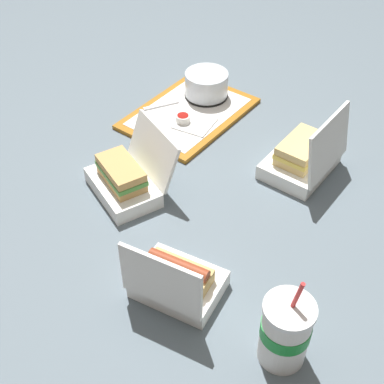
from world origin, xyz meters
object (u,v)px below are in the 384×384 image
food_tray (189,113)px  clamshell_sandwich_front (126,179)px  cake_container (206,85)px  ketchup_cup (183,119)px  clamshell_hotdog_left (177,281)px  clamshell_sandwich_right (303,157)px  plastic_fork (161,105)px  soda_cup_back (285,331)px

food_tray → clamshell_sandwich_front: 0.37m
cake_container → ketchup_cup: (-0.16, -0.01, -0.02)m
ketchup_cup → clamshell_sandwich_front: clamshell_sandwich_front is taller
clamshell_hotdog_left → ketchup_cup: bearing=29.2°
food_tray → clamshell_hotdog_left: (-0.56, -0.30, 0.03)m
cake_container → clamshell_sandwich_right: clamshell_sandwich_right is taller
plastic_fork → clamshell_sandwich_right: (-0.06, -0.46, 0.03)m
cake_container → clamshell_sandwich_right: bearing=-115.0°
plastic_fork → clamshell_sandwich_right: bearing=-59.8°
ketchup_cup → clamshell_sandwich_right: 0.36m
ketchup_cup → clamshell_sandwich_right: bearing=-92.9°
clamshell_sandwich_front → clamshell_sandwich_right: bearing=-50.0°
ketchup_cup → clamshell_sandwich_right: (-0.02, -0.36, 0.02)m
food_tray → ketchup_cup: 0.06m
cake_container → soda_cup_back: (-0.69, -0.53, 0.03)m
cake_container → clamshell_sandwich_front: clamshell_sandwich_front is taller
soda_cup_back → clamshell_sandwich_front: bearing=65.7°
plastic_fork → clamshell_sandwich_right: size_ratio=0.52×
clamshell_hotdog_left → soda_cup_back: soda_cup_back is taller
clamshell_sandwich_front → soda_cup_back: bearing=-114.3°
food_tray → ketchup_cup: (-0.06, -0.01, 0.02)m
plastic_fork → ketchup_cup: bearing=-75.2°
food_tray → clamshell_sandwich_front: (-0.36, -0.03, 0.04)m
food_tray → soda_cup_back: 0.80m
cake_container → clamshell_sandwich_right: 0.41m
food_tray → plastic_fork: plastic_fork is taller
clamshell_sandwich_right → soda_cup_back: soda_cup_back is taller
food_tray → cake_container: 0.11m
food_tray → cake_container: bearing=-2.1°
clamshell_hotdog_left → clamshell_sandwich_right: (0.49, -0.08, 0.00)m
cake_container → food_tray: bearing=177.9°
cake_container → ketchup_cup: size_ratio=3.27×
plastic_fork → clamshell_sandwich_front: size_ratio=0.44×
cake_container → clamshell_hotdog_left: clamshell_hotdog_left is taller
plastic_fork → clamshell_sandwich_front: bearing=-123.6°
ketchup_cup → clamshell_sandwich_right: size_ratio=0.19×
plastic_fork → clamshell_sandwich_front: clamshell_sandwich_front is taller
cake_container → clamshell_hotdog_left: size_ratio=0.75×
ketchup_cup → clamshell_sandwich_right: clamshell_sandwich_right is taller
food_tray → clamshell_sandwich_front: clamshell_sandwich_front is taller
food_tray → clamshell_sandwich_right: 0.38m
plastic_fork → clamshell_sandwich_front: (-0.35, -0.12, 0.03)m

